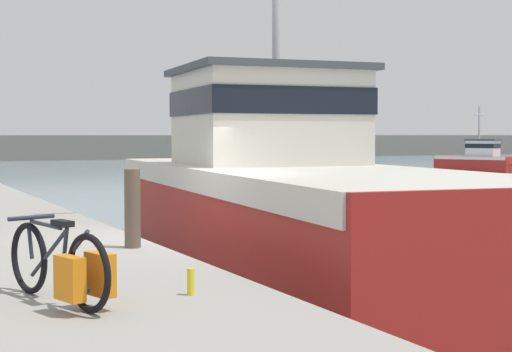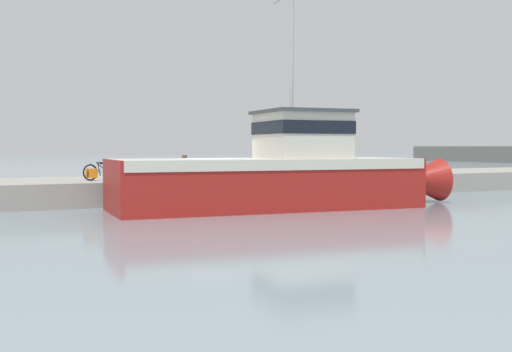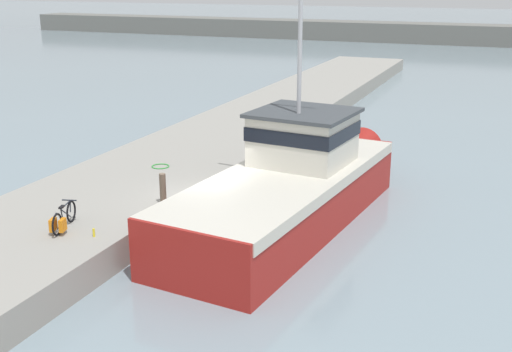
# 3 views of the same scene
# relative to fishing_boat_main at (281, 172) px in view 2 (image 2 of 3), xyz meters

# --- Properties ---
(ground_plane) EXTENTS (320.00, 320.00, 0.00)m
(ground_plane) POSITION_rel_fishing_boat_main_xyz_m (-2.46, -1.68, -1.32)
(ground_plane) COLOR gray
(dock_pier) EXTENTS (5.79, 80.00, 0.93)m
(dock_pier) POSITION_rel_fishing_boat_main_xyz_m (-6.01, -1.68, -0.86)
(dock_pier) COLOR gray
(dock_pier) RESTS_ON ground_plane
(fishing_boat_main) EXTENTS (4.88, 13.49, 9.29)m
(fishing_boat_main) POSITION_rel_fishing_boat_main_xyz_m (0.00, 0.00, 0.00)
(fishing_boat_main) COLOR maroon
(fishing_boat_main) RESTS_ON ground_plane
(bicycle_touring) EXTENTS (0.72, 1.64, 0.72)m
(bicycle_touring) POSITION_rel_fishing_boat_main_xyz_m (-5.02, -5.52, -0.07)
(bicycle_touring) COLOR black
(bicycle_touring) RESTS_ON dock_pier
(mooring_post) EXTENTS (0.21, 0.21, 1.01)m
(mooring_post) POSITION_rel_fishing_boat_main_xyz_m (-3.50, -2.45, 0.11)
(mooring_post) COLOR brown
(mooring_post) RESTS_ON dock_pier
(hose_coil) EXTENTS (0.68, 0.68, 0.04)m
(hose_coil) POSITION_rel_fishing_boat_main_xyz_m (-5.74, 1.14, -0.38)
(hose_coil) COLOR green
(hose_coil) RESTS_ON dock_pier
(water_bottle_on_curb) EXTENTS (0.07, 0.07, 0.24)m
(water_bottle_on_curb) POSITION_rel_fishing_boat_main_xyz_m (-3.91, -5.56, -0.28)
(water_bottle_on_curb) COLOR yellow
(water_bottle_on_curb) RESTS_ON dock_pier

